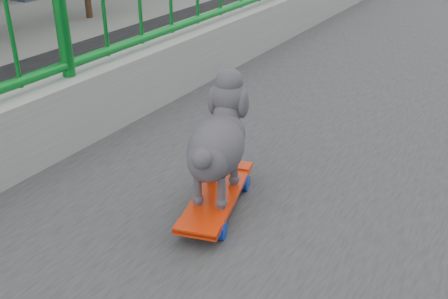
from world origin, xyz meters
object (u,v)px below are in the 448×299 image
object	(u,v)px
poodle	(218,140)
car_5	(299,123)
car_7	(78,127)
car_6	(124,164)
skateboard	(217,198)

from	to	relation	value
poodle	car_5	distance (m)	16.23
poodle	car_5	bearing A→B (deg)	95.90
car_5	car_7	bearing A→B (deg)	-148.06
poodle	car_7	world-z (taller)	poodle
poodle	car_6	distance (m)	13.84
skateboard	poodle	size ratio (longest dim) A/B	1.20
skateboard	poodle	xyz separation A→B (m)	(-0.01, 0.02, 0.22)
skateboard	car_6	distance (m)	13.75
skateboard	car_6	bearing A→B (deg)	119.54
skateboard	car_6	xyz separation A→B (m)	(-8.66, 8.62, -6.31)
skateboard	car_5	bearing A→B (deg)	95.89
car_5	car_7	size ratio (longest dim) A/B	1.07
car_5	car_7	world-z (taller)	car_5
poodle	car_7	xyz separation A→B (m)	(-11.85, 9.86, -6.62)
skateboard	car_7	bearing A→B (deg)	124.60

